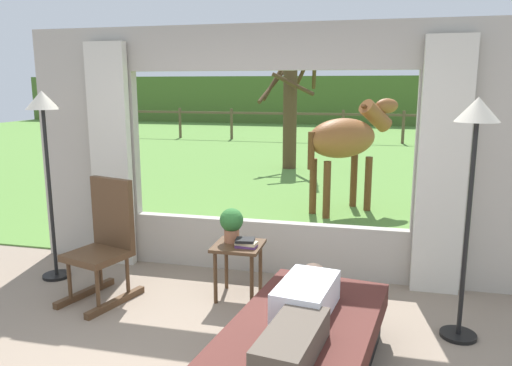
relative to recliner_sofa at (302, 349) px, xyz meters
name	(u,v)px	position (x,y,z in m)	size (l,w,h in m)	color
back_wall_with_window	(267,155)	(-0.66, 1.88, 1.03)	(5.20, 0.12, 2.55)	#ADA599
curtain_panel_left	(111,157)	(-2.35, 1.74, 0.98)	(0.44, 0.10, 2.40)	beige
curtain_panel_right	(442,169)	(1.03, 1.74, 0.98)	(0.44, 0.10, 2.40)	beige
outdoor_pasture_lawn	(339,147)	(-0.66, 12.78, -0.21)	(36.00, 21.68, 0.02)	#568438
distant_hill_ridge	(354,100)	(-0.66, 22.62, 0.98)	(36.00, 2.00, 2.40)	#49672B
recliner_sofa	(302,349)	(0.00, 0.00, 0.00)	(1.14, 1.81, 0.42)	black
reclining_person	(302,310)	(0.00, -0.05, 0.30)	(0.42, 1.44, 0.22)	silver
rocking_chair	(105,241)	(-1.97, 0.89, 0.33)	(0.63, 0.78, 1.12)	#4C331E
side_table	(238,254)	(-0.77, 1.16, 0.21)	(0.44, 0.44, 0.52)	#4C331E
potted_plant	(232,223)	(-0.85, 1.22, 0.48)	(0.22, 0.22, 0.32)	#9E6042
book_stack	(246,243)	(-0.68, 1.10, 0.34)	(0.21, 0.16, 0.08)	#59336B
floor_lamp_left	(44,129)	(-2.74, 1.20, 1.32)	(0.32, 0.32, 1.91)	black
floor_lamp_right	(475,147)	(1.12, 0.85, 1.30)	(0.32, 0.32, 1.88)	black
horse	(347,139)	(0.00, 4.58, 0.94)	(1.51, 1.55, 1.73)	brown
pasture_tree	(290,109)	(-1.53, 8.40, 1.19)	(1.35, 1.30, 3.01)	#4C3823
pasture_fence_line	(343,121)	(-0.66, 14.20, 0.53)	(16.10, 0.10, 1.10)	brown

